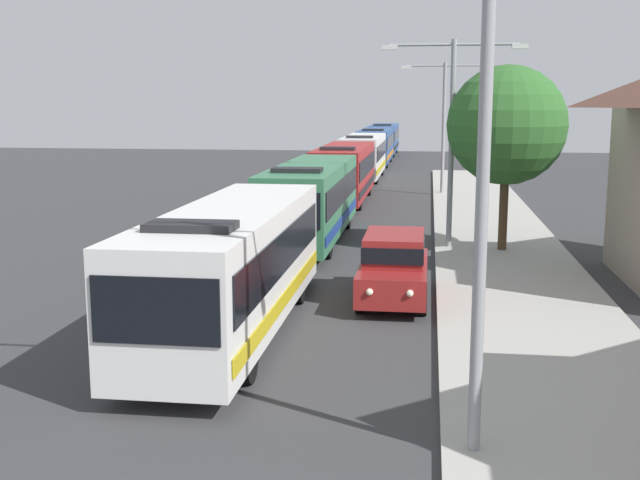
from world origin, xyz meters
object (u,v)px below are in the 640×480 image
object	(u,v)px
bus_tail_end	(384,138)
white_suv	(394,264)
bus_second_in_line	(311,199)
streetlamp_mid	(452,121)
bus_middle	(344,171)
bus_rear	(376,145)
streetlamp_far	(444,114)
bus_lead	(233,264)
streetlamp_near	(485,109)
bus_fourth_in_line	(364,155)
roadside_tree	(507,125)

from	to	relation	value
bus_tail_end	white_suv	size ratio (longest dim) A/B	2.45
bus_second_in_line	streetlamp_mid	world-z (taller)	streetlamp_mid
bus_second_in_line	bus_middle	bearing A→B (deg)	90.00
bus_rear	streetlamp_far	xyz separation A→B (m)	(5.40, -21.65, 3.08)
bus_lead	streetlamp_mid	size ratio (longest dim) A/B	1.44
white_suv	streetlamp_near	distance (m)	10.89
bus_fourth_in_line	white_suv	size ratio (longest dim) A/B	2.35
streetlamp_near	bus_rear	bearing A→B (deg)	95.41
streetlamp_near	roadside_tree	size ratio (longest dim) A/B	1.30
streetlamp_mid	bus_tail_end	bearing A→B (deg)	95.93
bus_fourth_in_line	streetlamp_mid	xyz separation A→B (m)	(5.40, -26.52, 3.10)
bus_rear	streetlamp_near	xyz separation A→B (m)	(5.40, -56.98, 3.75)
bus_rear	white_suv	distance (m)	47.32
bus_middle	streetlamp_far	xyz separation A→B (m)	(5.40, 3.95, 3.08)
bus_rear	bus_tail_end	size ratio (longest dim) A/B	1.03
bus_middle	bus_tail_end	distance (m)	38.25
white_suv	bus_middle	bearing A→B (deg)	99.73
bus_fourth_in_line	streetlamp_mid	bearing A→B (deg)	-78.49
streetlamp_near	streetlamp_far	bearing A→B (deg)	90.00
roadside_tree	bus_tail_end	bearing A→B (deg)	97.97
bus_fourth_in_line	streetlamp_near	distance (m)	44.67
bus_lead	bus_fourth_in_line	distance (m)	38.04
bus_fourth_in_line	streetlamp_far	size ratio (longest dim) A/B	1.45
streetlamp_near	streetlamp_mid	bearing A→B (deg)	90.00
bus_middle	white_suv	distance (m)	21.90
streetlamp_mid	bus_second_in_line	bearing A→B (deg)	166.05
bus_rear	streetlamp_mid	bearing A→B (deg)	-82.18
streetlamp_mid	white_suv	bearing A→B (deg)	-102.21
bus_lead	bus_second_in_line	bearing A→B (deg)	90.00
bus_tail_end	white_suv	distance (m)	59.94
bus_second_in_line	streetlamp_far	xyz separation A→B (m)	(5.40, 16.32, 3.08)
bus_middle	roadside_tree	xyz separation A→B (m)	(7.33, -14.08, 2.97)
bus_second_in_line	streetlamp_far	world-z (taller)	streetlamp_far
bus_lead	streetlamp_far	xyz separation A→B (m)	(5.40, 29.19, 3.08)
bus_middle	streetlamp_far	size ratio (longest dim) A/B	1.45
bus_second_in_line	roadside_tree	bearing A→B (deg)	-13.11
streetlamp_far	bus_fourth_in_line	bearing A→B (deg)	121.38
bus_lead	bus_middle	world-z (taller)	same
bus_middle	white_suv	world-z (taller)	bus_middle
bus_second_in_line	bus_fourth_in_line	bearing A→B (deg)	90.00
bus_lead	streetlamp_near	size ratio (longest dim) A/B	1.26
white_suv	streetlamp_mid	bearing A→B (deg)	77.79
bus_middle	bus_fourth_in_line	distance (m)	12.80
bus_fourth_in_line	bus_tail_end	distance (m)	25.45
bus_second_in_line	streetlamp_mid	bearing A→B (deg)	-13.95
bus_middle	bus_lead	bearing A→B (deg)	-90.00
bus_fourth_in_line	bus_rear	size ratio (longest dim) A/B	0.93
bus_second_in_line	roadside_tree	size ratio (longest dim) A/B	1.73
bus_lead	streetlamp_near	distance (m)	8.99
streetlamp_mid	streetlamp_far	xyz separation A→B (m)	(-0.00, 17.66, -0.02)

